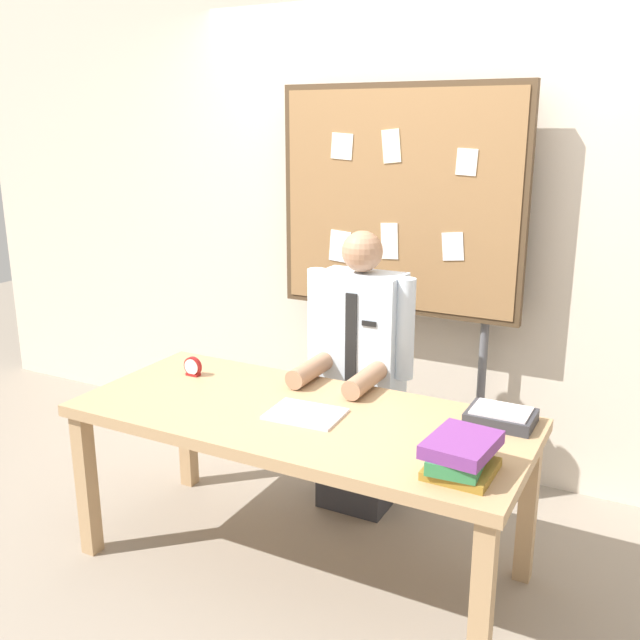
% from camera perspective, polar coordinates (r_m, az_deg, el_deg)
% --- Properties ---
extents(ground_plane, '(12.00, 12.00, 0.00)m').
position_cam_1_polar(ground_plane, '(3.29, -1.55, -19.05)').
color(ground_plane, gray).
extents(back_wall, '(6.40, 0.08, 2.70)m').
position_cam_1_polar(back_wall, '(3.88, 7.44, 7.75)').
color(back_wall, beige).
rests_on(back_wall, ground_plane).
extents(desk, '(1.89, 0.83, 0.72)m').
position_cam_1_polar(desk, '(2.97, -1.65, -8.79)').
color(desk, tan).
rests_on(desk, ground_plane).
extents(person, '(0.55, 0.56, 1.39)m').
position_cam_1_polar(person, '(3.46, 3.19, -5.15)').
color(person, '#2D2D33').
rests_on(person, ground_plane).
extents(bulletin_board, '(1.31, 0.09, 2.07)m').
position_cam_1_polar(bulletin_board, '(3.68, 6.36, 9.08)').
color(bulletin_board, '#4C3823').
rests_on(bulletin_board, ground_plane).
extents(book_stack, '(0.23, 0.29, 0.13)m').
position_cam_1_polar(book_stack, '(2.48, 11.28, -10.64)').
color(book_stack, olive).
rests_on(book_stack, desk).
extents(open_notebook, '(0.31, 0.25, 0.01)m').
position_cam_1_polar(open_notebook, '(2.91, -1.19, -7.59)').
color(open_notebook, silver).
rests_on(open_notebook, desk).
extents(desk_clock, '(0.09, 0.04, 0.09)m').
position_cam_1_polar(desk_clock, '(3.39, -10.24, -3.78)').
color(desk_clock, maroon).
rests_on(desk_clock, desk).
extents(paper_tray, '(0.26, 0.20, 0.06)m').
position_cam_1_polar(paper_tray, '(2.92, 14.40, -7.56)').
color(paper_tray, '#333338').
rests_on(paper_tray, desk).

